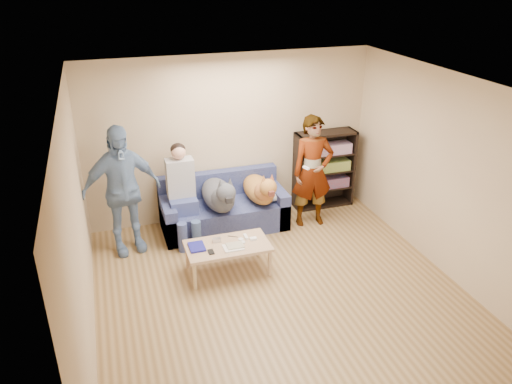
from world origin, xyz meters
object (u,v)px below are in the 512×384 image
object	(u,v)px
sofa	(223,210)
notebook_blue	(197,247)
camera_silver	(216,240)
dog_gray	(220,195)
person_standing_right	(313,172)
person_seated	(182,190)
person_standing_left	(122,191)
bookshelf	(324,168)
coffee_table	(228,248)
dog_tan	(260,189)

from	to	relation	value
sofa	notebook_blue	bearing A→B (deg)	-118.58
camera_silver	dog_gray	xyz separation A→B (m)	(0.27, 0.90, 0.22)
person_standing_right	dog_gray	bearing A→B (deg)	-178.31
notebook_blue	dog_gray	size ratio (longest dim) A/B	0.20
person_seated	person_standing_left	bearing A→B (deg)	-171.21
camera_silver	bookshelf	world-z (taller)	bookshelf
notebook_blue	person_seated	xyz separation A→B (m)	(0.02, 1.08, 0.34)
camera_silver	sofa	world-z (taller)	sofa
sofa	person_standing_left	bearing A→B (deg)	-170.15
person_standing_right	person_seated	distance (m)	2.00
camera_silver	notebook_blue	bearing A→B (deg)	-165.96
dog_gray	coffee_table	bearing A→B (deg)	-98.55
sofa	coffee_table	distance (m)	1.29
person_standing_left	camera_silver	bearing A→B (deg)	-50.30
person_standing_left	dog_gray	world-z (taller)	person_standing_left
person_standing_left	notebook_blue	distance (m)	1.36
person_standing_right	coffee_table	xyz separation A→B (m)	(-1.61, -0.95, -0.51)
sofa	dog_gray	size ratio (longest dim) A/B	1.49
camera_silver	bookshelf	size ratio (longest dim) A/B	0.08
sofa	dog_tan	distance (m)	0.68
person_seated	bookshelf	xyz separation A→B (m)	(2.44, 0.36, -0.09)
person_standing_left	sofa	xyz separation A→B (m)	(1.49, 0.26, -0.66)
sofa	dog_gray	bearing A→B (deg)	-113.76
camera_silver	dog_tan	xyz separation A→B (m)	(0.92, 0.95, 0.19)
person_seated	bookshelf	bearing A→B (deg)	8.41
person_standing_right	sofa	bearing A→B (deg)	171.53
person_standing_left	dog_tan	xyz separation A→B (m)	(2.03, 0.07, -0.30)
dog_tan	bookshelf	world-z (taller)	bookshelf
person_seated	coffee_table	world-z (taller)	person_seated
dog_tan	coffee_table	size ratio (longest dim) A/B	1.06
person_standing_right	person_standing_left	distance (m)	2.84
person_standing_left	person_seated	distance (m)	0.88
person_standing_right	dog_tan	size ratio (longest dim) A/B	1.51
person_standing_left	notebook_blue	world-z (taller)	person_standing_left
person_standing_left	person_seated	xyz separation A→B (m)	(0.85, 0.13, -0.16)
sofa	coffee_table	size ratio (longest dim) A/B	1.73
person_standing_right	camera_silver	distance (m)	1.97
camera_silver	person_seated	size ratio (longest dim) A/B	0.07
dog_tan	coffee_table	xyz separation A→B (m)	(-0.80, -1.07, -0.27)
person_seated	coffee_table	bearing A→B (deg)	-71.53
person_seated	dog_tan	bearing A→B (deg)	-3.09
camera_silver	coffee_table	xyz separation A→B (m)	(0.12, -0.12, -0.07)
notebook_blue	dog_tan	xyz separation A→B (m)	(1.20, 1.02, 0.21)
notebook_blue	person_standing_left	bearing A→B (deg)	131.08
dog_gray	coffee_table	xyz separation A→B (m)	(-0.15, -1.02, -0.29)
person_standing_right	camera_silver	size ratio (longest dim) A/B	15.98
person_seated	sofa	bearing A→B (deg)	11.24
bookshelf	notebook_blue	bearing A→B (deg)	-149.59
person_standing_right	bookshelf	bearing A→B (deg)	54.63
sofa	bookshelf	distance (m)	1.86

